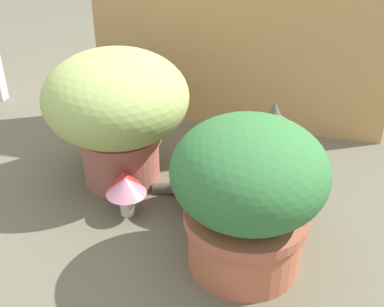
{
  "coord_description": "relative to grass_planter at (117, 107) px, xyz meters",
  "views": [
    {
      "loc": [
        0.36,
        -0.93,
        0.76
      ],
      "look_at": [
        0.11,
        0.05,
        0.18
      ],
      "focal_mm": 43.89,
      "sensor_mm": 36.0,
      "label": 1
    }
  ],
  "objects": [
    {
      "name": "mushroom_ornament_red",
      "position": [
        0.06,
        -0.13,
        -0.15
      ],
      "size": [
        0.09,
        0.09,
        0.11
      ],
      "color": "silver",
      "rests_on": "ground"
    },
    {
      "name": "ground_plane",
      "position": [
        0.13,
        -0.16,
        -0.23
      ],
      "size": [
        6.0,
        6.0,
        0.0
      ],
      "primitive_type": "plane",
      "color": "#605C48"
    },
    {
      "name": "mushroom_ornament_pink",
      "position": [
        0.08,
        -0.16,
        -0.15
      ],
      "size": [
        0.11,
        0.11,
        0.11
      ],
      "color": "silver",
      "rests_on": "ground"
    },
    {
      "name": "leafy_planter",
      "position": [
        0.4,
        -0.27,
        -0.03
      ],
      "size": [
        0.33,
        0.33,
        0.36
      ],
      "color": "#BD6444",
      "rests_on": "ground"
    },
    {
      "name": "cat",
      "position": [
        0.34,
        -0.06,
        -0.11
      ],
      "size": [
        0.38,
        0.19,
        0.32
      ],
      "color": "brown",
      "rests_on": "ground"
    },
    {
      "name": "grass_planter",
      "position": [
        0.0,
        0.0,
        0.0
      ],
      "size": [
        0.4,
        0.4,
        0.39
      ],
      "color": "#AB5F4E",
      "rests_on": "ground"
    },
    {
      "name": "cardboard_backdrop",
      "position": [
        0.26,
        0.43,
        0.21
      ],
      "size": [
        1.01,
        0.03,
        0.88
      ],
      "primitive_type": "cube",
      "color": "tan",
      "rests_on": "ground"
    }
  ]
}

